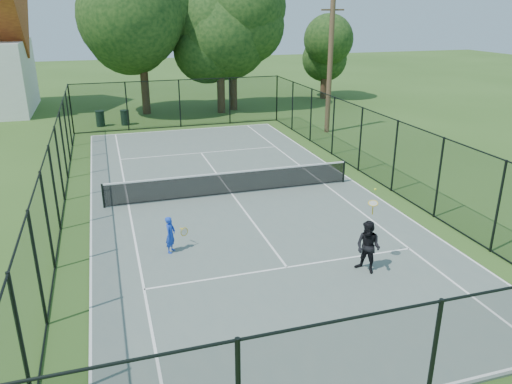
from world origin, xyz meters
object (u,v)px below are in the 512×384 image
object	(u,v)px
tennis_net	(232,182)
trash_bin_right	(125,117)
trash_bin_left	(100,118)
player_black	(368,247)
utility_pole	(330,66)
player_blue	(171,234)

from	to	relation	value
tennis_net	trash_bin_right	distance (m)	15.03
trash_bin_left	player_black	distance (m)	23.07
utility_pole	player_blue	xyz separation A→B (m)	(-11.44, -13.39, -3.30)
trash_bin_left	player_blue	world-z (taller)	player_blue
player_blue	trash_bin_right	bearing A→B (deg)	90.86
tennis_net	utility_pole	size ratio (longest dim) A/B	1.30
trash_bin_right	utility_pole	bearing A→B (deg)	-25.71
tennis_net	trash_bin_left	xyz separation A→B (m)	(-4.90, 14.70, -0.07)
trash_bin_left	trash_bin_right	world-z (taller)	trash_bin_left
tennis_net	player_blue	size ratio (longest dim) A/B	8.62
utility_pole	player_blue	size ratio (longest dim) A/B	6.65
trash_bin_left	utility_pole	xyz separation A→B (m)	(13.27, -5.70, 3.44)
utility_pole	player_blue	world-z (taller)	utility_pole
utility_pole	trash_bin_left	bearing A→B (deg)	156.74
player_blue	tennis_net	bearing A→B (deg)	54.96
trash_bin_left	player_blue	distance (m)	19.18
trash_bin_right	player_blue	size ratio (longest dim) A/B	0.83
trash_bin_left	trash_bin_right	distance (m)	1.54
trash_bin_left	tennis_net	bearing A→B (deg)	-71.56
tennis_net	utility_pole	bearing A→B (deg)	47.09
tennis_net	trash_bin_right	size ratio (longest dim) A/B	10.35
player_black	trash_bin_left	bearing A→B (deg)	107.68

